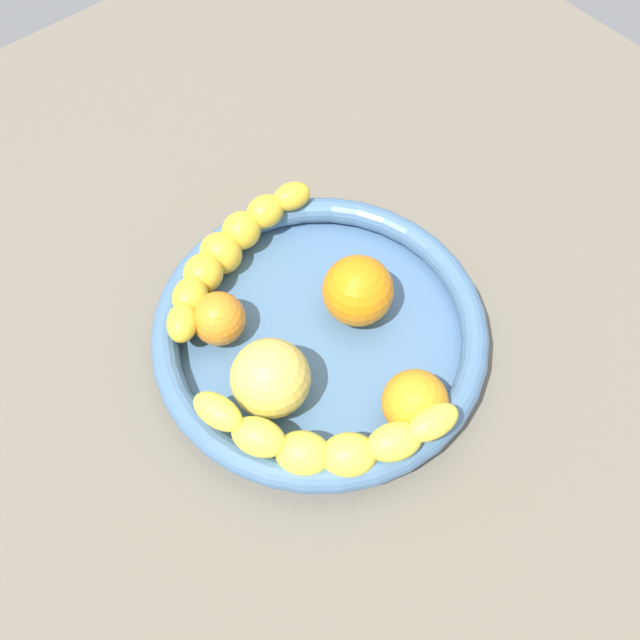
# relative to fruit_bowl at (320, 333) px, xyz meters

# --- Properties ---
(kitchen_counter) EXTENTS (1.20, 1.20, 0.03)m
(kitchen_counter) POSITION_rel_fruit_bowl_xyz_m (0.00, 0.00, -0.04)
(kitchen_counter) COLOR #6B6555
(kitchen_counter) RESTS_ON ground
(fruit_bowl) EXTENTS (0.32, 0.32, 0.04)m
(fruit_bowl) POSITION_rel_fruit_bowl_xyz_m (0.00, 0.00, 0.00)
(fruit_bowl) COLOR #496E96
(fruit_bowl) RESTS_ON kitchen_counter
(banana_draped_left) EXTENTS (0.16, 0.18, 0.06)m
(banana_draped_left) POSITION_rel_fruit_bowl_xyz_m (0.10, -0.07, 0.03)
(banana_draped_left) COLOR yellow
(banana_draped_left) RESTS_ON fruit_bowl
(banana_draped_right) EXTENTS (0.10, 0.22, 0.05)m
(banana_draped_right) POSITION_rel_fruit_bowl_xyz_m (-0.12, -0.02, 0.02)
(banana_draped_right) COLOR yellow
(banana_draped_right) RESTS_ON fruit_bowl
(orange_front) EXTENTS (0.05, 0.05, 0.05)m
(orange_front) POSITION_rel_fruit_bowl_xyz_m (-0.06, -0.07, 0.02)
(orange_front) COLOR orange
(orange_front) RESTS_ON fruit_bowl
(orange_mid_left) EXTENTS (0.07, 0.07, 0.07)m
(orange_mid_left) POSITION_rel_fruit_bowl_xyz_m (-0.00, 0.05, 0.03)
(orange_mid_left) COLOR orange
(orange_mid_left) RESTS_ON fruit_bowl
(orange_mid_right) EXTENTS (0.06, 0.06, 0.06)m
(orange_mid_right) POSITION_rel_fruit_bowl_xyz_m (0.12, 0.01, 0.02)
(orange_mid_right) COLOR orange
(orange_mid_right) RESTS_ON fruit_bowl
(apple_yellow) EXTENTS (0.07, 0.07, 0.07)m
(apple_yellow) POSITION_rel_fruit_bowl_xyz_m (0.02, -0.07, 0.03)
(apple_yellow) COLOR #E7CB57
(apple_yellow) RESTS_ON fruit_bowl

